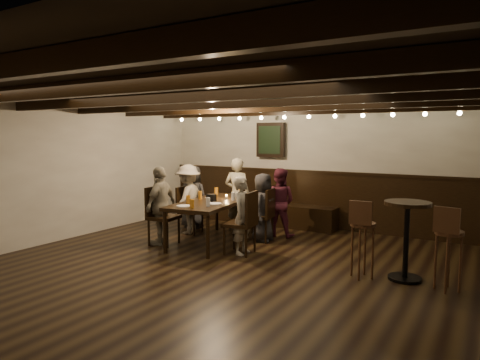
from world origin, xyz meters
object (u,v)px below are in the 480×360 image
Objects in this scene: dining_table at (213,204)px; chair_right_far at (241,235)px; person_left_far at (161,205)px; person_right_far at (243,215)px; chair_left_near at (190,219)px; chair_left_far at (163,227)px; person_bench_left at (193,197)px; person_right_near at (263,207)px; person_left_near at (188,199)px; person_bench_centre at (237,194)px; high_top_table at (407,229)px; bar_stool_right at (448,259)px; chair_right_near at (261,225)px; bar_stool_left at (362,249)px; person_bench_right at (279,202)px.

chair_right_far reaches higher than dining_table.
person_left_far is 1.50m from person_right_far.
chair_left_far reaches higher than chair_left_near.
person_bench_left reaches higher than person_right_near.
person_right_far is (1.61, -0.69, -0.04)m from person_left_near.
person_right_near is (1.46, 0.20, 0.33)m from chair_left_near.
person_bench_centre is at bearing 154.34° from chair_left_far.
person_right_near is 0.90m from person_right_far.
high_top_table is (2.53, -0.86, 0.07)m from person_right_near.
person_bench_left is 4.36m from high_top_table.
bar_stool_right reaches higher than chair_left_near.
chair_left_far is at bearing 122.00° from chair_right_near.
chair_left_near is at bearing 39.86° from person_bench_centre.
person_left_near is at bearing 178.64° from bar_stool_right.
bar_stool_left is (1.91, -0.17, -0.23)m from person_right_far.
chair_right_near is at bearing 90.00° from person_right_near.
bar_stool_right is (3.02, -1.02, -0.21)m from person_right_near.
bar_stool_right is (3.85, -1.51, -0.33)m from person_bench_centre.
chair_right_far is 1.76m from person_left_near.
person_left_far is at bearing 39.29° from person_bench_right.
person_left_far reaches higher than bar_stool_left.
chair_right_far is at bearing 58.54° from person_left_near.
person_bench_right is 2.48m from bar_stool_left.
person_bench_left is 1.00× the size of person_bench_right.
person_bench_left is 0.94× the size of person_left_far.
person_bench_centre is 1.13× the size of person_bench_right.
bar_stool_right is at bearing -14.87° from dining_table.
dining_table is 0.88m from person_right_near.
person_bench_centre is 1.19× the size of person_right_near.
chair_left_near is 4.56m from bar_stool_right.
chair_left_near is at bearing 15.54° from person_bench_right.
chair_right_far is at bearing 115.66° from person_bench_centre.
person_left_near is at bearing -90.00° from chair_left_near.
person_right_far is (1.58, -0.70, 0.34)m from chair_left_near.
person_right_far is (0.80, -0.35, -0.06)m from dining_table.
person_bench_right reaches higher than person_right_far.
chair_right_far is at bearing 178.14° from person_right_near.
dining_table is at bearing 58.02° from chair_right_far.
person_left_far is (0.33, -1.32, 0.04)m from person_bench_left.
chair_right_far is 0.79× the size of person_bench_right.
high_top_table reaches higher than chair_right_near.
person_left_near is 1.75m from person_right_far.
bar_stool_right reaches higher than high_top_table.
person_right_near is at bearing 0.00° from person_right_far.
person_left_far is 1.10× the size of person_right_far.
chair_right_near is 1.77m from person_left_far.
person_bench_centre is 3.61m from high_top_table.
chair_left_near is at bearing 90.00° from person_left_near.
person_bench_right is at bearing 45.00° from dining_table.
person_right_near is (-0.09, 0.90, 0.29)m from chair_right_far.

